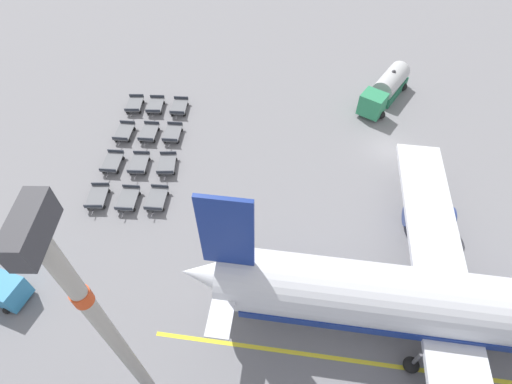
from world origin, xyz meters
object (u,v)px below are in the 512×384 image
at_px(baggage_dolly_row_mid_a_col_b, 149,133).
at_px(baggage_dolly_row_mid_b_col_b, 173,133).
at_px(baggage_dolly_row_mid_a_col_c, 139,164).
at_px(baggage_dolly_row_mid_b_col_a, 179,107).
at_px(baggage_dolly_row_mid_a_col_d, 128,199).
at_px(baggage_dolly_row_near_col_b, 124,132).
at_px(fuel_tanker_primary, 386,88).
at_px(baggage_dolly_row_near_col_a, 135,105).
at_px(baggage_dolly_row_mid_a_col_a, 155,106).
at_px(baggage_dolly_row_mid_b_col_d, 157,199).
at_px(airplane, 464,308).
at_px(baggage_dolly_row_mid_b_col_c, 167,164).
at_px(baggage_dolly_row_near_col_d, 98,197).
at_px(apron_light_mast, 116,342).
at_px(baggage_dolly_row_near_col_c, 112,162).

relative_size(baggage_dolly_row_mid_a_col_b, baggage_dolly_row_mid_b_col_b, 1.00).
xyz_separation_m(baggage_dolly_row_mid_a_col_c, baggage_dolly_row_mid_b_col_a, (-8.62, 2.66, 0.00)).
bearing_deg(baggage_dolly_row_mid_a_col_d, baggage_dolly_row_near_col_b, -165.29).
xyz_separation_m(fuel_tanker_primary, baggage_dolly_row_mid_a_col_b, (6.72, -25.31, -0.83)).
relative_size(fuel_tanker_primary, baggage_dolly_row_near_col_a, 2.56).
distance_m(baggage_dolly_row_near_col_a, baggage_dolly_row_mid_b_col_b, 6.72).
bearing_deg(baggage_dolly_row_mid_a_col_a, baggage_dolly_row_mid_a_col_b, 1.56).
bearing_deg(baggage_dolly_row_mid_b_col_d, baggage_dolly_row_mid_a_col_a, -169.54).
height_order(fuel_tanker_primary, baggage_dolly_row_mid_b_col_b, fuel_tanker_primary).
height_order(baggage_dolly_row_mid_a_col_c, baggage_dolly_row_mid_b_col_d, same).
relative_size(airplane, baggage_dolly_row_near_col_a, 11.29).
relative_size(fuel_tanker_primary, baggage_dolly_row_mid_b_col_d, 2.52).
distance_m(baggage_dolly_row_mid_b_col_a, baggage_dolly_row_mid_b_col_d, 12.90).
bearing_deg(baggage_dolly_row_mid_b_col_c, baggage_dolly_row_near_col_d, -53.69).
distance_m(baggage_dolly_row_near_col_b, baggage_dolly_row_mid_a_col_b, 2.54).
xyz_separation_m(baggage_dolly_row_mid_a_col_b, baggage_dolly_row_mid_b_col_a, (-4.22, 2.53, 0.00)).
bearing_deg(baggage_dolly_row_mid_a_col_a, baggage_dolly_row_mid_b_col_b, 29.60).
xyz_separation_m(baggage_dolly_row_near_col_d, baggage_dolly_row_mid_a_col_c, (-4.10, 2.87, 0.00)).
bearing_deg(baggage_dolly_row_mid_b_col_c, fuel_tanker_primary, 116.10).
distance_m(fuel_tanker_primary, baggage_dolly_row_mid_a_col_b, 26.20).
xyz_separation_m(baggage_dolly_row_mid_b_col_c, apron_light_mast, (20.53, 3.01, 10.91)).
bearing_deg(baggage_dolly_row_near_col_c, baggage_dolly_row_near_col_a, 178.19).
distance_m(baggage_dolly_row_near_col_c, baggage_dolly_row_mid_a_col_a, 9.07).
bearing_deg(fuel_tanker_primary, baggage_dolly_row_mid_a_col_b, -75.13).
bearing_deg(baggage_dolly_row_mid_a_col_b, baggage_dolly_row_mid_a_col_c, -1.69).
bearing_deg(fuel_tanker_primary, baggage_dolly_row_near_col_a, -85.56).
bearing_deg(airplane, baggage_dolly_row_mid_a_col_d, -114.08).
distance_m(baggage_dolly_row_near_col_b, apron_light_mast, 28.47).
relative_size(baggage_dolly_row_mid_b_col_a, apron_light_mast, 0.17).
height_order(baggage_dolly_row_mid_a_col_a, baggage_dolly_row_mid_b_col_d, same).
distance_m(baggage_dolly_row_mid_b_col_b, baggage_dolly_row_mid_b_col_c, 4.37).
relative_size(airplane, baggage_dolly_row_mid_b_col_b, 11.14).
bearing_deg(baggage_dolly_row_near_col_b, baggage_dolly_row_mid_b_col_d, 29.02).
xyz_separation_m(baggage_dolly_row_near_col_a, baggage_dolly_row_near_col_c, (8.83, -0.28, 0.00)).
height_order(baggage_dolly_row_near_col_b, apron_light_mast, apron_light_mast).
height_order(baggage_dolly_row_mid_a_col_a, baggage_dolly_row_mid_b_col_a, same).
bearing_deg(baggage_dolly_row_near_col_d, baggage_dolly_row_mid_b_col_a, 156.53).
relative_size(baggage_dolly_row_near_col_d, baggage_dolly_row_mid_a_col_c, 1.00).
xyz_separation_m(baggage_dolly_row_near_col_b, baggage_dolly_row_mid_b_col_a, (-4.17, 5.07, 0.00)).
relative_size(baggage_dolly_row_near_col_a, baggage_dolly_row_mid_b_col_a, 0.99).
height_order(baggage_dolly_row_near_col_a, apron_light_mast, apron_light_mast).
height_order(baggage_dolly_row_near_col_c, baggage_dolly_row_mid_b_col_a, same).
height_order(fuel_tanker_primary, baggage_dolly_row_near_col_d, fuel_tanker_primary).
height_order(fuel_tanker_primary, baggage_dolly_row_mid_b_col_d, fuel_tanker_primary).
height_order(baggage_dolly_row_near_col_a, baggage_dolly_row_mid_a_col_c, same).
relative_size(baggage_dolly_row_mid_a_col_c, baggage_dolly_row_mid_a_col_d, 0.99).
bearing_deg(baggage_dolly_row_near_col_a, baggage_dolly_row_mid_a_col_a, 86.61).
distance_m(baggage_dolly_row_mid_a_col_d, baggage_dolly_row_mid_b_col_a, 13.24).
relative_size(baggage_dolly_row_near_col_c, baggage_dolly_row_mid_a_col_d, 1.00).
xyz_separation_m(fuel_tanker_primary, baggage_dolly_row_mid_b_col_b, (6.79, -22.88, -0.83)).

